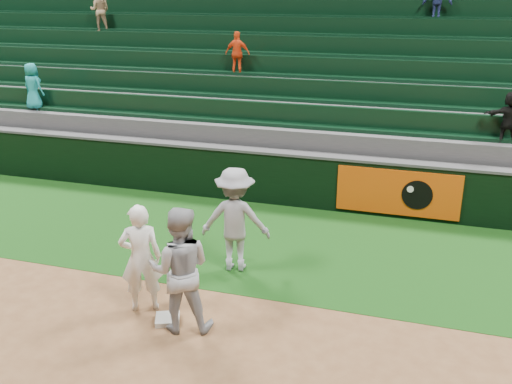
{
  "coord_description": "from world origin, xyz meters",
  "views": [
    {
      "loc": [
        3.46,
        -6.84,
        4.74
      ],
      "look_at": [
        0.65,
        2.3,
        1.3
      ],
      "focal_mm": 40.0,
      "sensor_mm": 36.0,
      "label": 1
    }
  ],
  "objects_px": {
    "first_base": "(168,319)",
    "base_coach": "(235,220)",
    "baserunner": "(180,270)",
    "first_baseman": "(141,258)"
  },
  "relations": [
    {
      "from": "first_base",
      "to": "baserunner",
      "type": "relative_size",
      "value": 0.19
    },
    {
      "from": "first_base",
      "to": "base_coach",
      "type": "xyz_separation_m",
      "value": [
        0.42,
        1.93,
        0.9
      ]
    },
    {
      "from": "baserunner",
      "to": "base_coach",
      "type": "relative_size",
      "value": 1.02
    },
    {
      "from": "first_base",
      "to": "first_baseman",
      "type": "xyz_separation_m",
      "value": [
        -0.51,
        0.24,
        0.83
      ]
    },
    {
      "from": "base_coach",
      "to": "first_baseman",
      "type": "bearing_deg",
      "value": 51.72
    },
    {
      "from": "baserunner",
      "to": "first_baseman",
      "type": "bearing_deg",
      "value": -37.53
    },
    {
      "from": "first_base",
      "to": "base_coach",
      "type": "relative_size",
      "value": 0.19
    },
    {
      "from": "first_base",
      "to": "base_coach",
      "type": "distance_m",
      "value": 2.18
    },
    {
      "from": "baserunner",
      "to": "base_coach",
      "type": "height_order",
      "value": "baserunner"
    },
    {
      "from": "first_base",
      "to": "baserunner",
      "type": "xyz_separation_m",
      "value": [
        0.28,
        -0.06,
        0.91
      ]
    }
  ]
}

